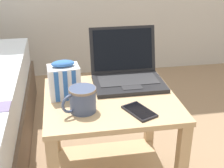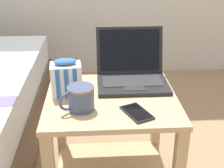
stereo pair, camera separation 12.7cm
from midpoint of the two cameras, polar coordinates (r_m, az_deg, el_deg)
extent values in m
cube|color=tan|center=(1.34, -2.99, -2.92)|extent=(0.56, 0.51, 0.02)
cube|color=tan|center=(1.67, -12.53, -8.28)|extent=(0.04, 0.04, 0.52)
cube|color=tan|center=(1.71, 4.77, -6.84)|extent=(0.04, 0.04, 0.52)
cube|color=black|center=(1.44, 0.58, 0.05)|extent=(0.32, 0.23, 0.02)
cube|color=#2D2D30|center=(1.45, 0.46, 0.71)|extent=(0.27, 0.13, 0.00)
cube|color=#2D2D30|center=(1.38, 1.06, -0.64)|extent=(0.09, 0.05, 0.00)
cube|color=black|center=(1.53, -0.39, 6.28)|extent=(0.32, 0.07, 0.22)
cube|color=black|center=(1.53, -0.35, 6.27)|extent=(0.29, 0.05, 0.19)
cube|color=black|center=(1.53, -0.64, 6.85)|extent=(0.05, 0.01, 0.03)
cube|color=yellow|center=(1.54, -0.41, 5.50)|extent=(0.03, 0.01, 0.02)
cylinder|color=#3F4C6B|center=(1.22, -8.33, -2.92)|extent=(0.10, 0.10, 0.10)
cylinder|color=#7F6B56|center=(1.20, -8.46, -1.04)|extent=(0.11, 0.11, 0.01)
cylinder|color=black|center=(1.21, -8.43, -1.43)|extent=(0.09, 0.09, 0.01)
torus|color=#3F4C6B|center=(1.20, -10.62, -3.62)|extent=(0.07, 0.05, 0.08)
cube|color=white|center=(1.34, -11.45, 0.35)|extent=(0.14, 0.10, 0.14)
cube|color=#3366B2|center=(1.29, -12.82, -0.67)|extent=(0.02, 0.00, 0.13)
cube|color=#3366B2|center=(1.30, -11.26, -0.50)|extent=(0.02, 0.00, 0.13)
cube|color=#3366B2|center=(1.30, -9.71, -0.32)|extent=(0.02, 0.00, 0.13)
ellipsoid|color=#3366B2|center=(1.31, -11.75, 3.64)|extent=(0.10, 0.06, 0.03)
cube|color=black|center=(1.22, 2.05, -5.09)|extent=(0.13, 0.16, 0.01)
cube|color=black|center=(1.22, 2.05, -4.89)|extent=(0.11, 0.14, 0.00)
camera|label=1|loc=(0.06, -92.86, -1.32)|focal=50.00mm
camera|label=2|loc=(0.06, 87.14, 1.32)|focal=50.00mm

